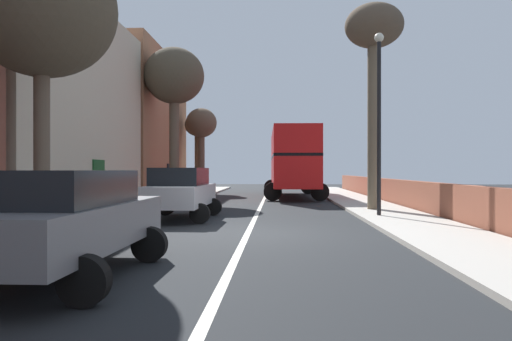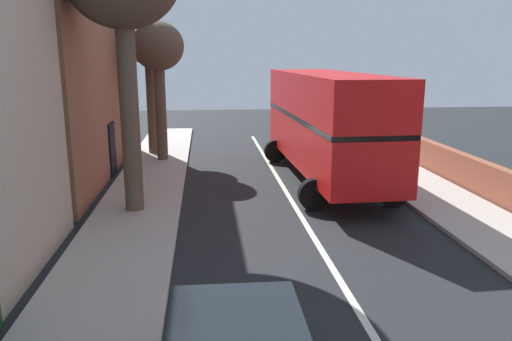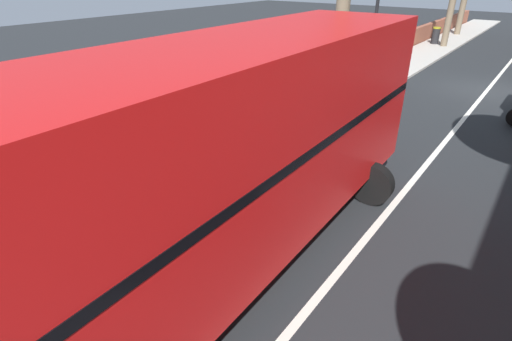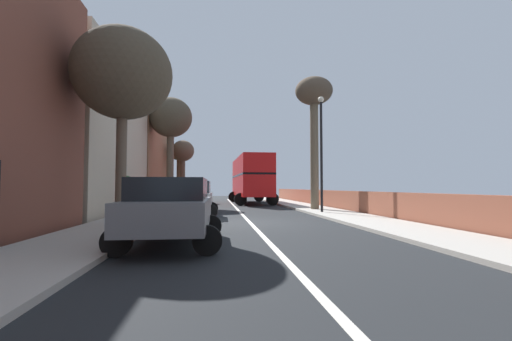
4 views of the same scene
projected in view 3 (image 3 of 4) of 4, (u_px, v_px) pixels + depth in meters
ground_plane at (487, 90)px, 18.25m from camera, size 84.00×84.00×0.00m
road_centre_line at (487, 90)px, 18.25m from camera, size 0.16×54.00×0.01m
sidewalk_right at (384, 74)px, 20.83m from camera, size 2.60×60.00×0.12m
boundary_wall_right at (358, 60)px, 21.40m from camera, size 0.36×54.00×1.23m
double_decker_bus at (233, 149)px, 6.49m from camera, size 3.76×10.52×4.06m
lamppost_right at (378, 2)px, 16.09m from camera, size 0.32×0.32×6.31m
litter_bin_right at (436, 35)px, 28.62m from camera, size 0.55×0.55×1.15m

